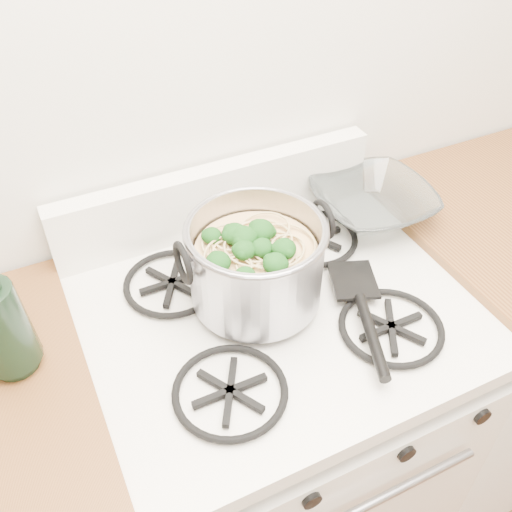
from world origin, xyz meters
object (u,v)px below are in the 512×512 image
object	(u,v)px
gas_range	(273,433)
spatula	(354,278)
stock_pot	(256,264)
glass_bowl	(371,209)

from	to	relation	value
gas_range	spatula	world-z (taller)	spatula
stock_pot	glass_bowl	size ratio (longest dim) A/B	2.75
gas_range	stock_pot	distance (m)	0.57
gas_range	glass_bowl	world-z (taller)	glass_bowl
gas_range	glass_bowl	xyz separation A→B (m)	(0.33, 0.16, 0.50)
gas_range	stock_pot	bearing A→B (deg)	131.53
stock_pot	glass_bowl	xyz separation A→B (m)	(0.36, 0.12, -0.07)
stock_pot	spatula	distance (m)	0.22
gas_range	glass_bowl	size ratio (longest dim) A/B	8.47
stock_pot	glass_bowl	distance (m)	0.39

